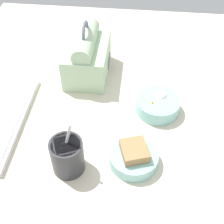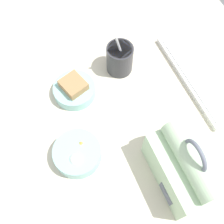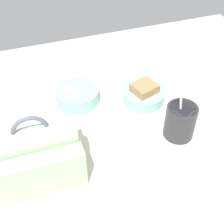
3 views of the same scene
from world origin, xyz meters
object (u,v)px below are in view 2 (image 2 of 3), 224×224
at_px(keyboard, 200,75).
at_px(lunch_bag, 186,166).
at_px(soup_cup, 120,58).
at_px(bento_bowl_sandwich, 74,89).
at_px(bento_bowl_snacks, 78,153).

relative_size(keyboard, lunch_bag, 1.79).
bearing_deg(soup_cup, keyboard, 59.07).
xyz_separation_m(lunch_bag, bento_bowl_sandwich, (-0.36, -0.18, -0.05)).
height_order(keyboard, bento_bowl_sandwich, bento_bowl_sandwich).
xyz_separation_m(keyboard, lunch_bag, (0.26, -0.22, 0.06)).
bearing_deg(bento_bowl_sandwich, bento_bowl_snacks, -17.15).
height_order(lunch_bag, bento_bowl_sandwich, lunch_bag).
xyz_separation_m(keyboard, bento_bowl_sandwich, (-0.10, -0.40, 0.01)).
relative_size(lunch_bag, bento_bowl_snacks, 1.56).
bearing_deg(lunch_bag, bento_bowl_sandwich, -153.32).
height_order(keyboard, bento_bowl_snacks, bento_bowl_snacks).
height_order(keyboard, soup_cup, soup_cup).
relative_size(soup_cup, bento_bowl_sandwich, 1.28).
distance_m(lunch_bag, bento_bowl_snacks, 0.29).
relative_size(lunch_bag, bento_bowl_sandwich, 1.60).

